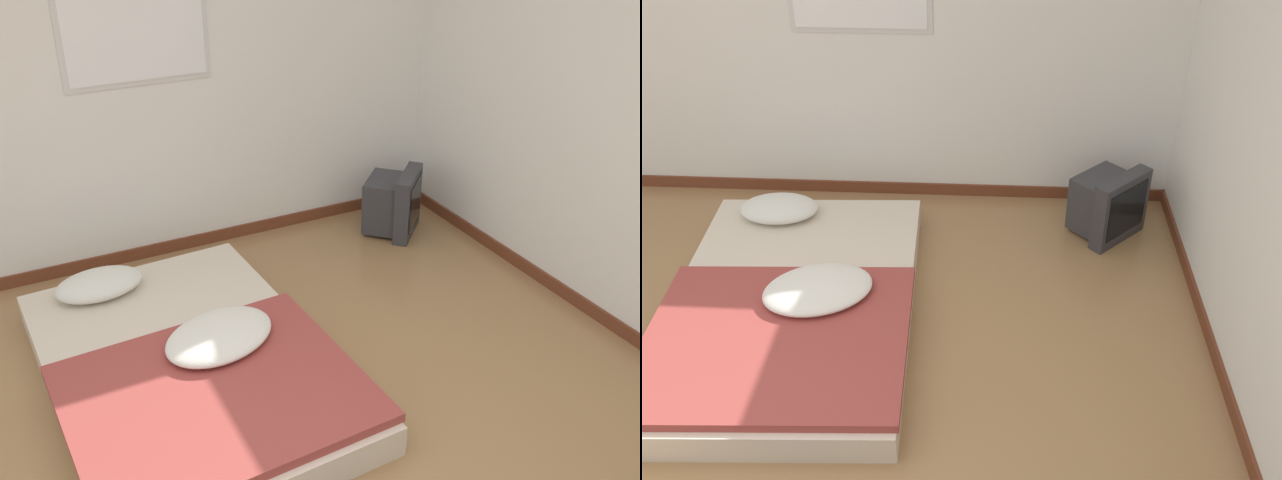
{
  "view_description": "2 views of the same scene",
  "coord_description": "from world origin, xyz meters",
  "views": [
    {
      "loc": [
        -0.72,
        -1.84,
        2.5
      ],
      "look_at": [
        0.99,
        1.51,
        0.49
      ],
      "focal_mm": 40.0,
      "sensor_mm": 36.0,
      "label": 1
    },
    {
      "loc": [
        1.2,
        -1.92,
        2.83
      ],
      "look_at": [
        1.01,
        1.53,
        0.38
      ],
      "focal_mm": 40.0,
      "sensor_mm": 36.0,
      "label": 2
    }
  ],
  "objects": [
    {
      "name": "crt_tv",
      "position": [
        1.97,
        2.22,
        0.23
      ],
      "size": [
        0.55,
        0.55,
        0.48
      ],
      "color": "#333338",
      "rests_on": "ground_plane"
    },
    {
      "name": "mattress_bed",
      "position": [
        0.04,
        1.19,
        0.11
      ],
      "size": [
        1.5,
        2.15,
        0.32
      ],
      "color": "beige",
      "rests_on": "ground_plane"
    },
    {
      "name": "wall_back",
      "position": [
        0.0,
        2.69,
        1.29
      ],
      "size": [
        7.31,
        0.08,
        2.6
      ],
      "color": "white",
      "rests_on": "ground_plane"
    }
  ]
}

